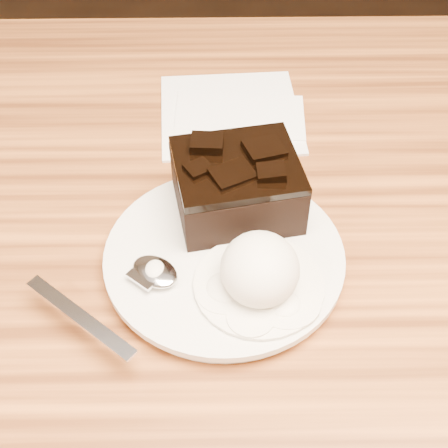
{
  "coord_description": "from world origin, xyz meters",
  "views": [
    {
      "loc": [
        -0.05,
        -0.34,
        1.15
      ],
      "look_at": [
        -0.05,
        -0.0,
        0.79
      ],
      "focal_mm": 50.0,
      "sensor_mm": 36.0,
      "label": 1
    }
  ],
  "objects_px": {
    "dining_table": "(259,442)",
    "ice_cream_scoop": "(260,269)",
    "plate": "(224,259)",
    "brownie": "(237,188)",
    "spoon": "(155,273)",
    "napkin": "(230,112)"
  },
  "relations": [
    {
      "from": "dining_table",
      "to": "ice_cream_scoop",
      "type": "xyz_separation_m",
      "value": [
        -0.02,
        -0.05,
        0.41
      ]
    },
    {
      "from": "dining_table",
      "to": "ice_cream_scoop",
      "type": "distance_m",
      "value": 0.42
    },
    {
      "from": "plate",
      "to": "brownie",
      "type": "xyz_separation_m",
      "value": [
        0.01,
        0.05,
        0.03
      ]
    },
    {
      "from": "plate",
      "to": "spoon",
      "type": "height_order",
      "value": "spoon"
    },
    {
      "from": "napkin",
      "to": "plate",
      "type": "bearing_deg",
      "value": -92.6
    },
    {
      "from": "plate",
      "to": "napkin",
      "type": "relative_size",
      "value": 1.36
    },
    {
      "from": "ice_cream_scoop",
      "to": "napkin",
      "type": "bearing_deg",
      "value": 94.04
    },
    {
      "from": "ice_cream_scoop",
      "to": "napkin",
      "type": "height_order",
      "value": "ice_cream_scoop"
    },
    {
      "from": "ice_cream_scoop",
      "to": "napkin",
      "type": "relative_size",
      "value": 0.45
    },
    {
      "from": "plate",
      "to": "spoon",
      "type": "bearing_deg",
      "value": -156.35
    },
    {
      "from": "plate",
      "to": "napkin",
      "type": "xyz_separation_m",
      "value": [
        0.01,
        0.21,
        -0.01
      ]
    },
    {
      "from": "ice_cream_scoop",
      "to": "spoon",
      "type": "height_order",
      "value": "ice_cream_scoop"
    },
    {
      "from": "spoon",
      "to": "dining_table",
      "type": "bearing_deg",
      "value": -30.89
    },
    {
      "from": "plate",
      "to": "ice_cream_scoop",
      "type": "xyz_separation_m",
      "value": [
        0.03,
        -0.03,
        0.03
      ]
    },
    {
      "from": "ice_cream_scoop",
      "to": "brownie",
      "type": "bearing_deg",
      "value": 99.89
    },
    {
      "from": "plate",
      "to": "dining_table",
      "type": "bearing_deg",
      "value": 14.5
    },
    {
      "from": "plate",
      "to": "ice_cream_scoop",
      "type": "height_order",
      "value": "ice_cream_scoop"
    },
    {
      "from": "brownie",
      "to": "spoon",
      "type": "distance_m",
      "value": 0.1
    },
    {
      "from": "ice_cream_scoop",
      "to": "dining_table",
      "type": "bearing_deg",
      "value": 67.72
    },
    {
      "from": "napkin",
      "to": "spoon",
      "type": "bearing_deg",
      "value": -105.52
    },
    {
      "from": "ice_cream_scoop",
      "to": "plate",
      "type": "bearing_deg",
      "value": 127.33
    },
    {
      "from": "ice_cream_scoop",
      "to": "spoon",
      "type": "relative_size",
      "value": 0.4
    }
  ]
}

